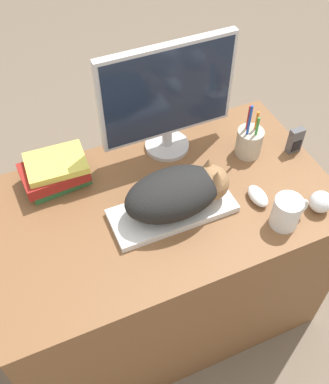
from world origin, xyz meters
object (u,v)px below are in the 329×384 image
object	(u,v)px
computer_mouse	(258,196)
pen_cup	(249,141)
cat	(180,192)
coffee_mug	(287,212)
phone	(295,141)
monitor	(168,96)
baseball	(321,202)
book_stack	(56,172)
keyboard	(173,211)

from	to	relation	value
computer_mouse	pen_cup	xyz separation A→B (m)	(0.08, 0.21, 0.04)
cat	coffee_mug	world-z (taller)	cat
phone	computer_mouse	bearing A→B (deg)	-148.02
monitor	baseball	world-z (taller)	monitor
computer_mouse	baseball	xyz separation A→B (m)	(0.16, -0.11, 0.02)
cat	computer_mouse	world-z (taller)	cat
monitor	pen_cup	distance (m)	0.34
computer_mouse	phone	bearing A→B (deg)	31.98
monitor	coffee_mug	world-z (taller)	monitor
cat	coffee_mug	distance (m)	0.34
coffee_mug	baseball	distance (m)	0.14
monitor	computer_mouse	xyz separation A→B (m)	(0.17, -0.35, -0.21)
coffee_mug	monitor	bearing A→B (deg)	113.11
baseball	phone	world-z (taller)	phone
computer_mouse	baseball	distance (m)	0.20
book_stack	computer_mouse	bearing A→B (deg)	-29.98
cat	monitor	bearing A→B (deg)	73.50
cat	baseball	bearing A→B (deg)	-22.57
computer_mouse	book_stack	size ratio (longest dim) A/B	0.43
keyboard	coffee_mug	xyz separation A→B (m)	(0.31, -0.18, 0.04)
coffee_mug	book_stack	xyz separation A→B (m)	(-0.62, 0.46, -0.00)
computer_mouse	coffee_mug	world-z (taller)	coffee_mug
monitor	coffee_mug	distance (m)	0.54
phone	book_stack	xyz separation A→B (m)	(-0.83, 0.19, 0.00)
computer_mouse	phone	xyz separation A→B (m)	(0.24, 0.15, 0.03)
monitor	computer_mouse	size ratio (longest dim) A/B	4.96
coffee_mug	book_stack	size ratio (longest dim) A/B	0.56
computer_mouse	phone	distance (m)	0.29
coffee_mug	pen_cup	size ratio (longest dim) A/B	0.56
computer_mouse	baseball	size ratio (longest dim) A/B	1.32
coffee_mug	baseball	size ratio (longest dim) A/B	1.73
coffee_mug	pen_cup	xyz separation A→B (m)	(0.06, 0.33, 0.00)
book_stack	baseball	bearing A→B (deg)	-31.09
cat	book_stack	size ratio (longest dim) A/B	1.55
cat	pen_cup	size ratio (longest dim) A/B	1.55
cat	phone	size ratio (longest dim) A/B	3.46
keyboard	cat	world-z (taller)	cat
keyboard	computer_mouse	distance (m)	0.29
book_stack	cat	bearing A→B (deg)	-40.08
cat	book_stack	world-z (taller)	cat
monitor	book_stack	xyz separation A→B (m)	(-0.42, -0.01, -0.18)
phone	keyboard	bearing A→B (deg)	-170.24
phone	book_stack	bearing A→B (deg)	167.28
keyboard	coffee_mug	size ratio (longest dim) A/B	3.22
keyboard	phone	distance (m)	0.53
computer_mouse	baseball	world-z (taller)	baseball
monitor	pen_cup	size ratio (longest dim) A/B	2.12
pen_cup	book_stack	xyz separation A→B (m)	(-0.67, 0.13, -0.00)
pen_cup	baseball	distance (m)	0.33
keyboard	computer_mouse	bearing A→B (deg)	-12.33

